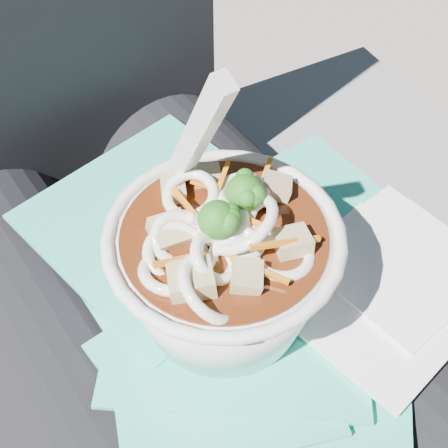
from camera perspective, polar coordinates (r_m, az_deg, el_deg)
stone_ledge at (r=0.88m, az=-6.96°, el=-13.64°), size 1.05×0.62×0.43m
lap at (r=0.56m, az=-1.91°, el=-11.52°), size 0.36×0.48×0.16m
person_body at (r=0.58m, az=-7.06°, el=-3.46°), size 0.34×0.94×0.98m
plastic_bag at (r=0.48m, az=1.05°, el=-6.04°), size 0.32×0.38×0.01m
napkins at (r=0.49m, az=14.49°, el=-5.34°), size 0.17×0.15×0.01m
udon_bowl at (r=0.42m, az=-0.01°, el=-3.68°), size 0.19×0.19×0.20m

